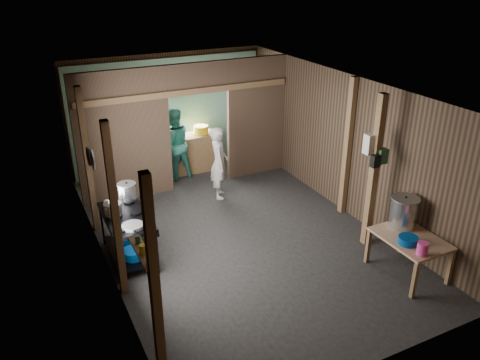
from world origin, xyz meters
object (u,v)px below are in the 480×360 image
yellow_tub (201,130)px  cook (219,163)px  gas_range (128,237)px  prep_table (408,255)px  stock_pot (404,213)px  stove_pot_large (127,192)px  pink_bucket (422,249)px

yellow_tub → cook: (-0.23, -1.51, -0.20)m
gas_range → yellow_tub: yellow_tub is taller
prep_table → stock_pot: stock_pot is taller
prep_table → stove_pot_large: (-3.54, 2.81, 0.61)m
yellow_tub → cook: bearing=-98.6°
prep_table → pink_bucket: size_ratio=5.69×
pink_bucket → yellow_tub: 5.73m
gas_range → cook: 2.67m
pink_bucket → gas_range: bearing=142.6°
gas_range → stock_pot: (3.84, -1.95, 0.47)m
yellow_tub → gas_range: bearing=-129.9°
gas_range → yellow_tub: (2.45, 2.94, 0.55)m
gas_range → stock_pot: 4.33m
yellow_tub → cook: cook is taller
prep_table → yellow_tub: bearing=103.5°
stove_pot_large → pink_bucket: bearing=-44.0°
stove_pot_large → yellow_tub: bearing=46.5°
pink_bucket → cook: (-1.28, 4.12, 0.01)m
prep_table → cook: bearing=111.8°
yellow_tub → stock_pot: bearing=-74.2°
stove_pot_large → cook: 2.25m
gas_range → yellow_tub: 3.87m
prep_table → cook: cook is taller
pink_bucket → cook: cook is taller
stove_pot_large → cook: size_ratio=0.21×
gas_range → stock_pot: size_ratio=2.63×
stove_pot_large → yellow_tub: (2.28, 2.41, 0.02)m
gas_range → pink_bucket: (3.51, -2.69, 0.33)m
prep_table → stock_pot: (0.13, 0.33, 0.55)m
cook → stove_pot_large: bearing=133.8°
gas_range → stove_pot_large: (0.17, 0.53, 0.53)m
cook → gas_range: bearing=142.9°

